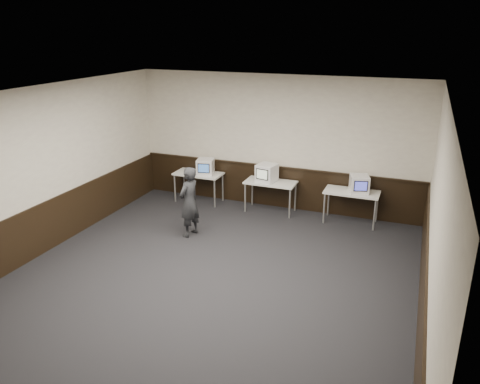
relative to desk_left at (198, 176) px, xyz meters
name	(u,v)px	position (x,y,z in m)	size (l,w,h in m)	color
floor	(206,283)	(1.90, -3.60, -0.68)	(8.00, 8.00, 0.00)	black
ceiling	(201,97)	(1.90, -3.60, 2.52)	(8.00, 8.00, 0.00)	white
back_wall	(277,143)	(1.90, 0.40, 0.92)	(7.00, 7.00, 0.00)	beige
front_wall	(7,342)	(1.90, -7.60, 0.92)	(7.00, 7.00, 0.00)	beige
left_wall	(36,173)	(-1.60, -3.60, 0.92)	(8.00, 8.00, 0.00)	beige
right_wall	(435,228)	(5.40, -3.60, 0.92)	(8.00, 8.00, 0.00)	beige
wainscot_back	(275,187)	(1.90, 0.38, -0.18)	(6.98, 0.04, 1.00)	black
wainscot_left	(45,227)	(-1.58, -3.60, -0.18)	(0.04, 7.98, 1.00)	black
wainscot_right	(423,298)	(5.38, -3.60, -0.18)	(0.04, 7.98, 1.00)	black
wainscot_rail	(275,167)	(1.90, 0.36, 0.34)	(6.98, 0.06, 0.04)	black
desk_left	(198,176)	(0.00, 0.00, 0.00)	(1.20, 0.60, 0.75)	silver
desk_center	(271,184)	(1.90, 0.00, 0.00)	(1.20, 0.60, 0.75)	silver
desk_right	(352,194)	(3.80, 0.00, 0.00)	(1.20, 0.60, 0.75)	silver
emac_left	(205,167)	(0.22, -0.04, 0.27)	(0.48, 0.50, 0.39)	white
emac_center	(267,173)	(1.80, -0.02, 0.28)	(0.50, 0.51, 0.42)	white
emac_right	(359,184)	(3.95, -0.02, 0.27)	(0.50, 0.51, 0.39)	white
person	(189,202)	(0.73, -1.93, 0.07)	(0.55, 0.36, 1.51)	black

